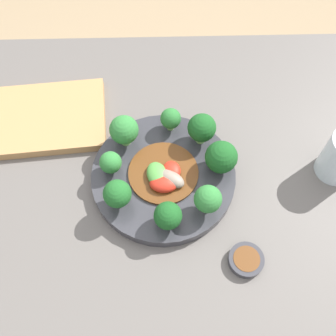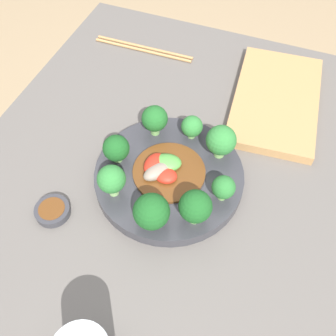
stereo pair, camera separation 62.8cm
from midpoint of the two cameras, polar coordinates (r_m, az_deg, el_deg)
The scene contains 15 objects.
ground_plane at distance 1.41m, azimuth 7.67°, elevation -30.11°, with size 8.00×8.00×0.00m, color #9E8460.
table at distance 1.03m, azimuth 10.25°, elevation -27.82°, with size 0.95×0.77×0.76m.
plate at distance 0.65m, azimuth 15.49°, elevation -22.99°, with size 0.27×0.27×0.02m.
broccoli_southwest at distance 0.60m, azimuth 22.77°, elevation -29.48°, with size 0.05×0.05×0.07m.
broccoli_west at distance 0.59m, azimuth 15.56°, elevation -31.27°, with size 0.06×0.06×0.07m.
broccoli_south at distance 0.64m, azimuth 25.97°, elevation -25.02°, with size 0.04×0.04×0.05m.
broccoli_northwest at distance 0.58m, azimuth 7.47°, elevation -26.18°, with size 0.05×0.05×0.07m.
broccoli_northeast at distance 0.63m, azimuth 12.80°, elevation -13.35°, with size 0.05×0.05×0.06m.
broccoli_southeast at distance 0.65m, azimuth 24.28°, elevation -16.88°, with size 0.05×0.05×0.07m.
broccoli_north at distance 0.60m, azimuth 6.95°, elevation -19.54°, with size 0.05×0.05×0.06m.
broccoli_east at distance 0.65m, azimuth 18.86°, elevation -14.09°, with size 0.04×0.04×0.05m.
stirfry_center at distance 0.63m, azimuth 15.06°, elevation -22.22°, with size 0.13×0.13×0.02m.
chopsticks at distance 0.82m, azimuth 7.16°, elevation 3.50°, with size 0.02×0.25×0.01m.
sauce_dish at distance 0.63m, azimuth -4.00°, elevation -29.59°, with size 0.06×0.06×0.02m.
cutting_board at distance 0.81m, azimuth 29.06°, elevation -6.55°, with size 0.31×0.20×0.02m.
Camera 2 is at (-0.38, -0.14, 1.36)m, focal length 42.00 mm.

